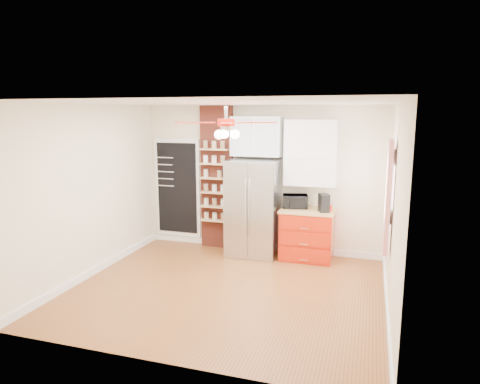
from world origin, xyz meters
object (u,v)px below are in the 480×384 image
(toaster_oven, at_px, (295,201))
(coffee_maker, at_px, (324,203))
(ceiling_fan, at_px, (226,123))
(canister_left, at_px, (329,208))
(pantry_jar_oats, at_px, (206,173))
(red_cabinet, at_px, (307,234))
(fridge, at_px, (253,208))

(toaster_oven, height_order, coffee_maker, coffee_maker)
(ceiling_fan, xyz_separation_m, canister_left, (1.29, 1.58, -1.46))
(ceiling_fan, distance_m, toaster_oven, 2.34)
(toaster_oven, distance_m, pantry_jar_oats, 1.76)
(coffee_maker, height_order, pantry_jar_oats, pantry_jar_oats)
(red_cabinet, bearing_deg, toaster_oven, 163.92)
(ceiling_fan, height_order, coffee_maker, ceiling_fan)
(ceiling_fan, distance_m, coffee_maker, 2.42)
(pantry_jar_oats, bearing_deg, ceiling_fan, -60.30)
(red_cabinet, xyz_separation_m, pantry_jar_oats, (-1.94, 0.11, 0.99))
(canister_left, height_order, pantry_jar_oats, pantry_jar_oats)
(toaster_oven, distance_m, canister_left, 0.63)
(fridge, bearing_deg, pantry_jar_oats, 170.54)
(red_cabinet, height_order, ceiling_fan, ceiling_fan)
(fridge, bearing_deg, coffee_maker, -1.95)
(toaster_oven, bearing_deg, coffee_maker, -28.08)
(toaster_oven, xyz_separation_m, coffee_maker, (0.52, -0.16, 0.03))
(fridge, distance_m, coffee_maker, 1.27)
(ceiling_fan, height_order, toaster_oven, ceiling_fan)
(pantry_jar_oats, bearing_deg, red_cabinet, -3.30)
(fridge, xyz_separation_m, ceiling_fan, (0.05, -1.63, 1.55))
(red_cabinet, xyz_separation_m, ceiling_fan, (-0.92, -1.68, 1.97))
(fridge, distance_m, red_cabinet, 1.06)
(fridge, relative_size, coffee_maker, 5.68)
(fridge, xyz_separation_m, coffee_maker, (1.26, -0.04, 0.18))
(fridge, xyz_separation_m, canister_left, (1.34, -0.05, 0.09))
(fridge, height_order, red_cabinet, fridge)
(red_cabinet, height_order, pantry_jar_oats, pantry_jar_oats)
(fridge, distance_m, pantry_jar_oats, 1.14)
(ceiling_fan, bearing_deg, pantry_jar_oats, 119.70)
(toaster_oven, bearing_deg, canister_left, -26.02)
(fridge, relative_size, ceiling_fan, 1.25)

